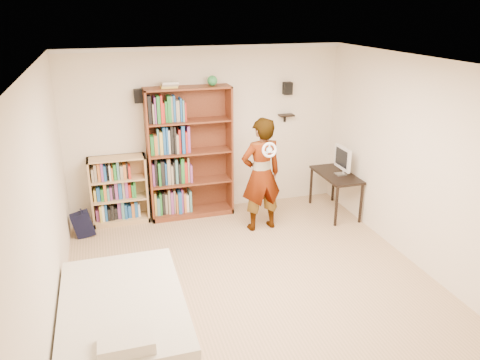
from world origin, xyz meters
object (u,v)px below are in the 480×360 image
object	(u,v)px
computer_desk	(335,193)
person	(261,175)
tall_bookshelf	(190,154)
daybed	(123,314)
low_bookshelf	(119,190)

from	to	relation	value
computer_desk	person	bearing A→B (deg)	-171.73
person	computer_desk	bearing A→B (deg)	-177.91
tall_bookshelf	daybed	size ratio (longest dim) A/B	1.09
daybed	person	bearing A→B (deg)	42.82
computer_desk	person	distance (m)	1.49
tall_bookshelf	low_bookshelf	xyz separation A→B (m)	(-1.14, 0.03, -0.51)
tall_bookshelf	computer_desk	bearing A→B (deg)	-14.73
low_bookshelf	daybed	xyz separation A→B (m)	(-0.13, -2.87, -0.26)
low_bookshelf	person	xyz separation A→B (m)	(2.07, -0.84, 0.34)
computer_desk	person	world-z (taller)	person
tall_bookshelf	computer_desk	distance (m)	2.48
tall_bookshelf	daybed	world-z (taller)	tall_bookshelf
tall_bookshelf	low_bookshelf	bearing A→B (deg)	178.43
low_bookshelf	person	size ratio (longest dim) A/B	0.62
low_bookshelf	person	bearing A→B (deg)	-21.99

